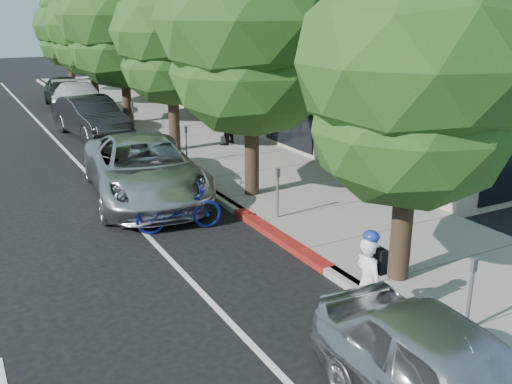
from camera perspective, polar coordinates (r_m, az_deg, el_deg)
ground at (r=12.50m, az=4.65°, el=-6.37°), size 120.00×120.00×0.00m
sidewalk at (r=20.14m, az=-2.28°, el=3.33°), size 4.60×56.00×0.15m
curb at (r=19.27m, az=-8.42°, el=2.48°), size 0.30×56.00×0.15m
curb_red_segment at (r=13.25m, az=2.30°, el=-4.53°), size 0.32×4.00×0.15m
storefront_building at (r=31.81m, az=1.53°, el=14.91°), size 10.00×36.00×7.00m
street_tree_0 at (r=10.45m, az=15.63°, el=11.91°), size 4.32×4.32×6.78m
street_tree_1 at (r=15.31m, az=-0.45°, el=16.46°), size 5.13×5.13×7.81m
street_tree_2 at (r=20.81m, az=-8.57°, el=15.40°), size 4.20×4.20×6.95m
street_tree_3 at (r=26.50m, az=-13.34°, el=16.64°), size 5.50×5.50×7.96m
street_tree_4 at (r=32.32m, az=-16.29°, el=15.66°), size 4.62×4.62×7.04m
street_tree_5 at (r=38.20m, az=-18.36°, el=15.38°), size 4.11×4.11×6.60m
cyclist at (r=9.60m, az=11.12°, el=-9.04°), size 0.42×0.62×1.65m
bicycle at (r=13.75m, az=-7.72°, el=-1.73°), size 2.17×1.05×1.09m
silver_suv at (r=16.25m, az=-11.14°, el=2.31°), size 3.63×6.48×1.71m
dark_sedan at (r=24.93m, az=-16.16°, el=7.22°), size 2.36×5.18×1.65m
white_pickup at (r=29.45m, az=-17.23°, el=8.68°), size 2.79×5.91×1.67m
dark_suv_far at (r=33.28m, az=-18.54°, el=9.52°), size 2.20×4.95×1.65m
pedestrian at (r=21.84m, az=-3.19°, el=7.14°), size 1.13×1.07×1.84m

